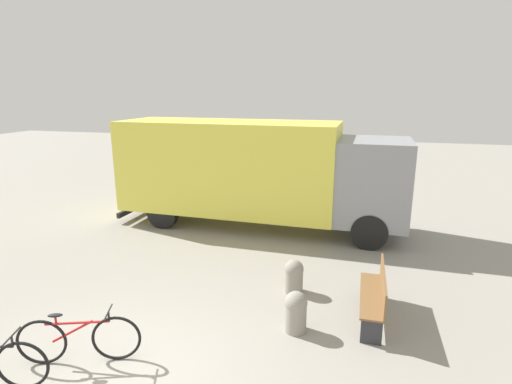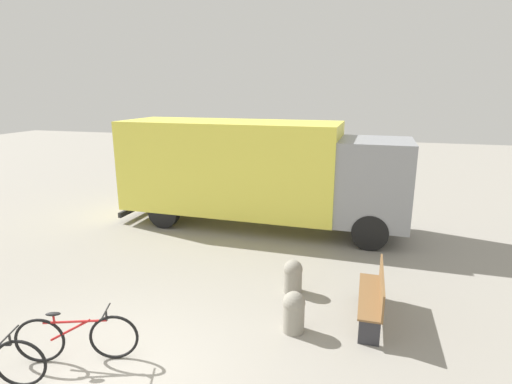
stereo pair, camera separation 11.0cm
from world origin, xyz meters
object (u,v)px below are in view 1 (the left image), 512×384
delivery_truck (255,169)px  bollard_near_bench (296,310)px  bicycle_middle (79,339)px  bollard_far_bench (294,275)px  park_bench (376,293)px

delivery_truck → bollard_near_bench: size_ratio=11.67×
bollard_near_bench → bicycle_middle: bearing=-151.4°
delivery_truck → bollard_far_bench: size_ratio=12.21×
bollard_near_bench → bollard_far_bench: bollard_near_bench is taller
delivery_truck → bicycle_middle: (-0.91, -6.84, -1.35)m
bicycle_middle → bollard_far_bench: bicycle_middle is taller
bicycle_middle → bollard_near_bench: bearing=8.5°
bollard_near_bench → bollard_far_bench: size_ratio=1.05×
park_bench → bicycle_middle: size_ratio=1.00×
delivery_truck → park_bench: delivery_truck is taller
bicycle_middle → delivery_truck: bearing=62.3°
park_bench → bollard_far_bench: park_bench is taller
bollard_far_bench → bollard_near_bench: bearing=-78.9°
bollard_far_bench → park_bench: bearing=-19.9°
bollard_near_bench → bollard_far_bench: (-0.26, 1.35, -0.02)m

